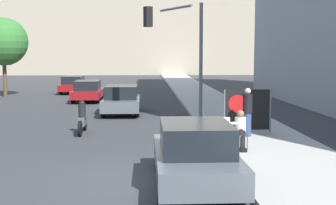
# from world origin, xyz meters

# --- Properties ---
(ground_plane) EXTENTS (160.00, 160.00, 0.00)m
(ground_plane) POSITION_xyz_m (0.00, 0.00, 0.00)
(ground_plane) COLOR #38383A
(sidewalk_curb) EXTENTS (3.57, 90.00, 0.16)m
(sidewalk_curb) POSITION_xyz_m (3.74, 15.00, 0.08)
(sidewalk_curb) COLOR #B7B2A8
(sidewalk_curb) RESTS_ON ground_plane
(seated_protester) EXTENTS (0.92, 0.77, 1.21)m
(seated_protester) POSITION_xyz_m (2.64, 3.01, 0.80)
(seated_protester) COLOR #474C56
(seated_protester) RESTS_ON sidewalk_curb
(jogger_on_sidewalk) EXTENTS (0.34, 0.34, 1.73)m
(jogger_on_sidewalk) POSITION_xyz_m (3.36, 5.25, 1.04)
(jogger_on_sidewalk) COLOR #334775
(jogger_on_sidewalk) RESTS_ON sidewalk_curb
(protest_banner) EXTENTS (1.80, 0.06, 1.62)m
(protest_banner) POSITION_xyz_m (3.52, 6.09, 1.02)
(protest_banner) COLOR slate
(protest_banner) RESTS_ON sidewalk_curb
(traffic_light_pole) EXTENTS (2.66, 2.43, 5.21)m
(traffic_light_pole) POSITION_xyz_m (1.28, 9.46, 3.69)
(traffic_light_pole) COLOR slate
(traffic_light_pole) RESTS_ON sidewalk_curb
(parked_car_curbside) EXTENTS (1.83, 4.42, 1.52)m
(parked_car_curbside) POSITION_xyz_m (0.88, -0.44, 0.75)
(parked_car_curbside) COLOR #565B60
(parked_car_curbside) RESTS_ON ground_plane
(car_on_road_nearest) EXTENTS (1.86, 4.37, 1.48)m
(car_on_road_nearest) POSITION_xyz_m (-1.52, 13.00, 0.74)
(car_on_road_nearest) COLOR #565B60
(car_on_road_nearest) RESTS_ON ground_plane
(car_on_road_midblock) EXTENTS (1.77, 4.22, 1.38)m
(car_on_road_midblock) POSITION_xyz_m (-4.07, 19.65, 0.69)
(car_on_road_midblock) COLOR maroon
(car_on_road_midblock) RESTS_ON ground_plane
(car_on_road_distant) EXTENTS (1.74, 4.71, 1.36)m
(car_on_road_distant) POSITION_xyz_m (-6.05, 26.47, 0.69)
(car_on_road_distant) COLOR maroon
(car_on_road_distant) RESTS_ON ground_plane
(motorcycle_on_road) EXTENTS (0.28, 2.04, 1.30)m
(motorcycle_on_road) POSITION_xyz_m (-2.74, 7.08, 0.55)
(motorcycle_on_road) COLOR #565B60
(motorcycle_on_road) RESTS_ON ground_plane
(street_tree_midblock) EXTENTS (3.47, 3.47, 5.73)m
(street_tree_midblock) POSITION_xyz_m (-10.52, 23.38, 3.98)
(street_tree_midblock) COLOR brown
(street_tree_midblock) RESTS_ON ground_plane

